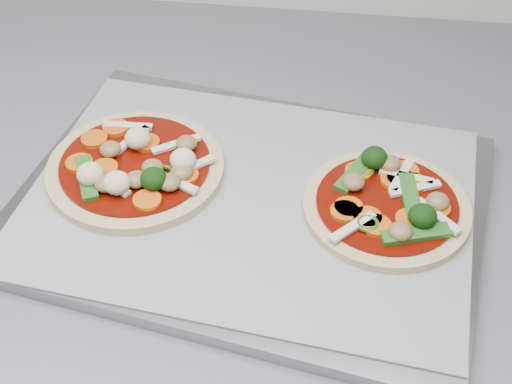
# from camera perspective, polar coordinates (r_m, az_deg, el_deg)

# --- Properties ---
(countertop) EXTENTS (3.60, 0.60, 0.04)m
(countertop) POSITION_cam_1_polar(r_m,az_deg,el_deg) (0.71, 15.49, -0.17)
(countertop) COLOR slate
(countertop) RESTS_ON base_cabinet
(baking_tray) EXTENTS (0.45, 0.37, 0.01)m
(baking_tray) POSITION_cam_1_polar(r_m,az_deg,el_deg) (0.64, -0.51, -0.90)
(baking_tray) COLOR gray
(baking_tray) RESTS_ON countertop
(parchment) EXTENTS (0.42, 0.33, 0.00)m
(parchment) POSITION_cam_1_polar(r_m,az_deg,el_deg) (0.64, -0.51, -0.41)
(parchment) COLOR #929297
(parchment) RESTS_ON baking_tray
(pizza_left) EXTENTS (0.16, 0.16, 0.03)m
(pizza_left) POSITION_cam_1_polar(r_m,az_deg,el_deg) (0.66, -9.55, 1.99)
(pizza_left) COLOR tan
(pizza_left) RESTS_ON parchment
(pizza_right) EXTENTS (0.17, 0.17, 0.03)m
(pizza_right) POSITION_cam_1_polar(r_m,az_deg,el_deg) (0.63, 10.53, -0.84)
(pizza_right) COLOR tan
(pizza_right) RESTS_ON parchment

